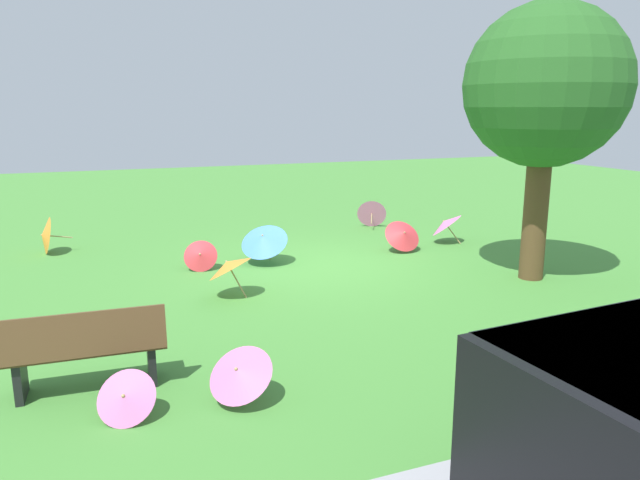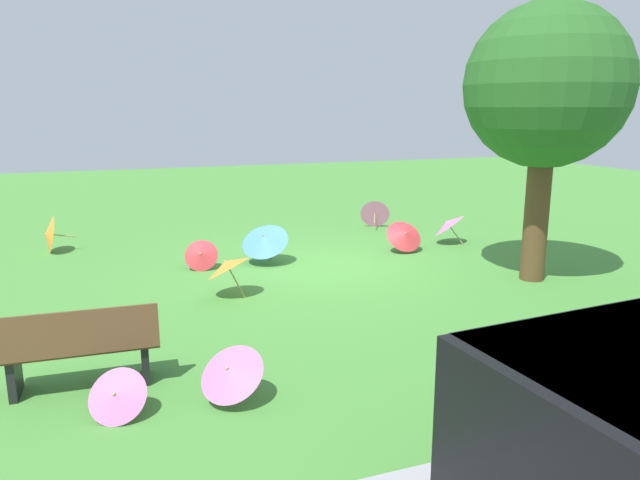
% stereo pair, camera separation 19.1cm
% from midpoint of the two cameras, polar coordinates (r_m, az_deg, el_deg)
% --- Properties ---
extents(ground, '(40.00, 40.00, 0.00)m').
position_cam_midpoint_polar(ground, '(11.04, 0.09, -2.50)').
color(ground, '#478C38').
extents(park_bench, '(1.62, 0.56, 0.90)m').
position_cam_midpoint_polar(park_bench, '(6.63, -22.48, -9.76)').
color(park_bench, brown).
rests_on(park_bench, ground).
extents(shade_tree, '(2.65, 2.65, 4.57)m').
position_cam_midpoint_polar(shade_tree, '(10.47, 20.47, 13.59)').
color(shade_tree, brown).
rests_on(shade_tree, ground).
extents(parasol_blue_0, '(1.20, 1.19, 0.82)m').
position_cam_midpoint_polar(parasol_blue_0, '(11.10, -5.98, 0.12)').
color(parasol_blue_0, tan).
rests_on(parasol_blue_0, ground).
extents(parasol_orange_0, '(1.00, 1.00, 0.74)m').
position_cam_midpoint_polar(parasol_orange_0, '(9.24, -9.43, -2.44)').
color(parasol_orange_0, tan).
rests_on(parasol_orange_0, ground).
extents(parasol_red_1, '(0.75, 0.70, 0.68)m').
position_cam_midpoint_polar(parasol_red_1, '(12.13, 7.61, 0.55)').
color(parasol_red_1, tan).
rests_on(parasol_red_1, ground).
extents(parasol_orange_1, '(0.69, 0.78, 0.76)m').
position_cam_midpoint_polar(parasol_orange_1, '(13.12, -25.44, 0.40)').
color(parasol_orange_1, tan).
rests_on(parasol_orange_1, ground).
extents(parasol_pink_0, '(0.81, 0.80, 0.72)m').
position_cam_midpoint_polar(parasol_pink_0, '(14.64, 4.65, 2.68)').
color(parasol_pink_0, tan).
rests_on(parasol_pink_0, ground).
extents(parasol_pink_1, '(0.98, 0.99, 0.72)m').
position_cam_midpoint_polar(parasol_pink_1, '(13.07, 11.61, 1.59)').
color(parasol_pink_1, tan).
rests_on(parasol_pink_1, ground).
extents(parasol_pink_2, '(0.89, 0.89, 0.60)m').
position_cam_midpoint_polar(parasol_pink_2, '(6.01, -8.80, -12.51)').
color(parasol_pink_2, tan).
rests_on(parasol_pink_2, ground).
extents(parasol_red_2, '(0.70, 0.68, 0.57)m').
position_cam_midpoint_polar(parasol_red_2, '(10.90, -11.99, -1.44)').
color(parasol_red_2, tan).
rests_on(parasol_red_2, ground).
extents(parasol_pink_3, '(0.70, 0.65, 0.48)m').
position_cam_midpoint_polar(parasol_pink_3, '(6.02, -19.23, -14.14)').
color(parasol_pink_3, tan).
rests_on(parasol_pink_3, ground).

